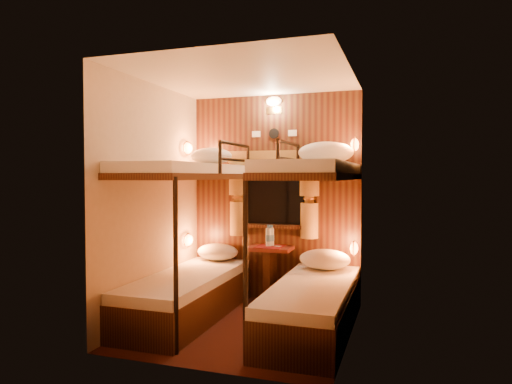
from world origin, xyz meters
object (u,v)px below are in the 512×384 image
(bunk_right, at_px, (313,272))
(table, at_px, (270,267))
(bunk_left, at_px, (188,264))
(bottle_left, at_px, (269,237))
(bottle_right, at_px, (271,237))

(bunk_right, distance_m, table, 1.02)
(bunk_left, xyz_separation_m, bottle_left, (0.63, 0.80, 0.20))
(bunk_right, height_order, bottle_right, bunk_right)
(bottle_left, bearing_deg, bottle_right, 57.39)
(table, relative_size, bottle_left, 2.65)
(bunk_right, relative_size, table, 2.90)
(bunk_right, xyz_separation_m, bottle_left, (-0.67, 0.80, 0.20))
(bunk_right, relative_size, bottle_left, 7.70)
(bunk_left, bearing_deg, table, 50.33)
(table, distance_m, bottle_right, 0.34)
(bunk_left, height_order, bottle_left, bunk_left)
(bunk_left, relative_size, bunk_right, 1.00)
(bottle_left, height_order, bottle_right, bottle_left)
(bunk_right, height_order, bottle_left, bunk_right)
(bunk_left, xyz_separation_m, bunk_right, (1.30, 0.00, 0.00))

